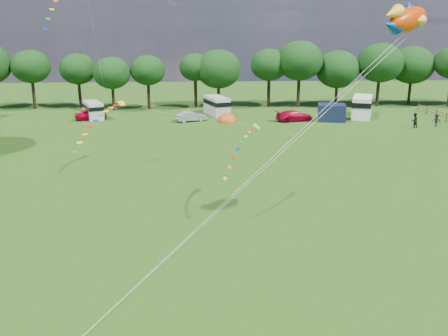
{
  "coord_description": "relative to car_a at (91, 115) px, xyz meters",
  "views": [
    {
      "loc": [
        -1.66,
        -22.86,
        13.14
      ],
      "look_at": [
        0.0,
        8.0,
        4.0
      ],
      "focal_mm": 40.0,
      "sensor_mm": 36.0,
      "label": 1
    }
  ],
  "objects": [
    {
      "name": "campervan_c",
      "position": [
        17.47,
        2.87,
        0.68
      ],
      "size": [
        3.89,
        5.81,
        2.63
      ],
      "rotation": [
        0.0,
        0.0,
        1.9
      ],
      "color": "#BDBDBF",
      "rests_on": "ground"
    },
    {
      "name": "tree_line",
      "position": [
        21.63,
        9.09,
        5.62
      ],
      "size": [
        102.98,
        10.98,
        10.27
      ],
      "color": "black",
      "rests_on": "ground"
    },
    {
      "name": "walker_a",
      "position": [
        42.22,
        -7.65,
        0.23
      ],
      "size": [
        1.08,
        0.87,
        1.92
      ],
      "primitive_type": "imported",
      "rotation": [
        0.0,
        0.0,
        3.5
      ],
      "color": "black",
      "rests_on": "ground"
    },
    {
      "name": "ground_plane",
      "position": [
        16.33,
        -45.9,
        -0.73
      ],
      "size": [
        180.0,
        180.0,
        0.0
      ],
      "primitive_type": "plane",
      "color": "black",
      "rests_on": "ground"
    },
    {
      "name": "walker_b",
      "position": [
        45.33,
        -7.18,
        0.11
      ],
      "size": [
        1.14,
        0.63,
        1.68
      ],
      "primitive_type": "imported",
      "rotation": [
        0.0,
        0.0,
        3.02
      ],
      "color": "black",
      "rests_on": "ground"
    },
    {
      "name": "campervan_d",
      "position": [
        37.93,
        0.09,
        0.85
      ],
      "size": [
        4.49,
        6.51,
        2.94
      ],
      "rotation": [
        0.0,
        0.0,
        1.21
      ],
      "color": "white",
      "rests_on": "ground"
    },
    {
      "name": "car_a",
      "position": [
        0.0,
        0.0,
        0.0
      ],
      "size": [
        4.68,
        2.8,
        1.46
      ],
      "primitive_type": "imported",
      "rotation": [
        0.0,
        0.0,
        1.83
      ],
      "color": "#BB0227",
      "rests_on": "ground"
    },
    {
      "name": "fish_kite",
      "position": [
        26.13,
        -40.74,
        12.48
      ],
      "size": [
        3.68,
        2.99,
        2.03
      ],
      "rotation": [
        0.0,
        -0.21,
        0.6
      ],
      "color": "#CA3200",
      "rests_on": "ground"
    },
    {
      "name": "car_b",
      "position": [
        13.8,
        -1.75,
        -0.03
      ],
      "size": [
        4.22,
        2.79,
        1.4
      ],
      "primitive_type": "imported",
      "rotation": [
        0.0,
        0.0,
        1.94
      ],
      "color": "gray",
      "rests_on": "ground"
    },
    {
      "name": "awning_navy",
      "position": [
        32.91,
        -2.37,
        0.41
      ],
      "size": [
        4.16,
        3.62,
        2.28
      ],
      "primitive_type": "cube",
      "rotation": [
        0.0,
        0.0,
        -0.2
      ],
      "color": "#131935",
      "rests_on": "ground"
    },
    {
      "name": "streamer_kite_c",
      "position": [
        17.88,
        -35.38,
        4.36
      ],
      "size": [
        2.99,
        4.91,
        2.78
      ],
      "rotation": [
        0.0,
        0.0,
        1.21
      ],
      "color": "yellow",
      "rests_on": "ground"
    },
    {
      "name": "campervan_b",
      "position": [
        0.09,
        1.14,
        0.51
      ],
      "size": [
        3.75,
        5.11,
        2.31
      ],
      "rotation": [
        0.0,
        0.0,
        1.99
      ],
      "color": "#BBBBBD",
      "rests_on": "ground"
    },
    {
      "name": "tent_orange",
      "position": [
        18.71,
        -2.23,
        -0.71
      ],
      "size": [
        2.94,
        3.22,
        2.3
      ],
      "color": "#BE4412",
      "rests_on": "ground"
    },
    {
      "name": "streamer_kite_b",
      "position": [
        6.16,
        -24.24,
        4.02
      ],
      "size": [
        4.32,
        4.7,
        3.81
      ],
      "rotation": [
        0.0,
        0.0,
        0.73
      ],
      "color": "#FFD301",
      "rests_on": "ground"
    },
    {
      "name": "car_c",
      "position": [
        27.81,
        -2.36,
        -0.01
      ],
      "size": [
        5.12,
        2.89,
        1.45
      ],
      "primitive_type": "imported",
      "rotation": [
        0.0,
        0.0,
        1.76
      ],
      "color": "maroon",
      "rests_on": "ground"
    },
    {
      "name": "tent_greyblue",
      "position": [
        27.5,
        -1.13,
        -0.71
      ],
      "size": [
        3.36,
        3.68,
        2.5
      ],
      "color": "slate",
      "rests_on": "ground"
    }
  ]
}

